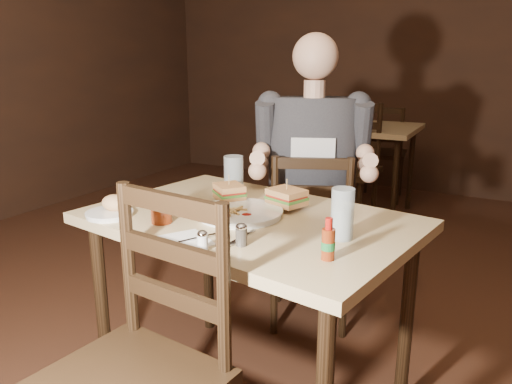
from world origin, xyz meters
The scene contains 23 objects.
room_shell centered at (0.00, 0.00, 1.40)m, with size 7.00×7.00×7.00m.
main_table centered at (-0.05, -0.14, 0.69)m, with size 1.26×0.94×0.77m.
bg_table centered at (-0.39, 2.47, 0.68)m, with size 0.82×0.82×0.77m.
chair_far centered at (-0.10, 0.56, 0.45)m, with size 0.42×0.46×0.90m, color black, non-canonical shape.
bg_chair_far centered at (-0.39, 3.02, 0.45)m, with size 0.41×0.45×0.89m, color black, non-canonical shape.
bg_chair_near centered at (-0.39, 1.92, 0.50)m, with size 0.46×0.50×0.99m, color black, non-canonical shape.
diner centered at (-0.08, 0.52, 0.95)m, with size 0.56×0.44×0.97m, color #313336, non-canonical shape.
dinner_plate centered at (-0.08, -0.15, 0.78)m, with size 0.31×0.31×0.02m, color white.
sandwich_left centered at (-0.20, -0.03, 0.84)m, with size 0.12×0.10×0.10m, color tan, non-canonical shape.
sandwich_right centered at (0.03, 0.01, 0.84)m, with size 0.13×0.11×0.11m, color tan, non-canonical shape.
fries_pile centered at (-0.16, -0.20, 0.81)m, with size 0.24×0.17×0.04m, color tan, non-canonical shape.
ketchup_dollop centered at (-0.03, -0.19, 0.79)m, with size 0.04×0.04×0.01m, color maroon.
glass_left centered at (-0.28, 0.13, 0.85)m, with size 0.08×0.08×0.15m, color silver.
glass_right centered at (0.32, -0.20, 0.85)m, with size 0.07×0.07×0.17m, color silver.
hot_sauce centered at (0.34, -0.38, 0.83)m, with size 0.04×0.04×0.13m, color maroon, non-canonical shape.
salt_shaker centered at (-0.01, -0.50, 0.80)m, with size 0.03×0.03×0.06m, color white, non-canonical shape.
pepper_shaker centered at (0.07, -0.40, 0.80)m, with size 0.04×0.04×0.07m, color #38332D, non-canonical shape.
syrup_dispenser centered at (-0.28, -0.35, 0.82)m, with size 0.08×0.08×0.10m, color maroon, non-canonical shape.
napkin centered at (-0.11, -0.46, 0.77)m, with size 0.16×0.15×0.00m, color white.
knife centered at (0.04, -0.38, 0.78)m, with size 0.01×0.21×0.00m, color silver.
fork centered at (-0.07, -0.42, 0.78)m, with size 0.01×0.15×0.00m, color silver.
side_plate centered at (-0.50, -0.39, 0.78)m, with size 0.17×0.17×0.01m, color white.
bread_roll centered at (-0.50, -0.35, 0.81)m, with size 0.10×0.08×0.06m, color tan.
Camera 1 is at (0.81, -1.64, 1.33)m, focal length 35.00 mm.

